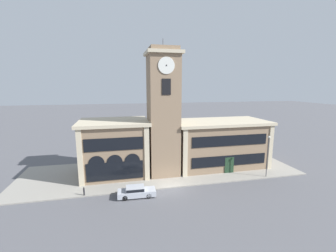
% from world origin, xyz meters
% --- Properties ---
extents(ground_plane, '(300.00, 300.00, 0.00)m').
position_xyz_m(ground_plane, '(0.00, 0.00, 0.00)').
color(ground_plane, '#56565B').
extents(sidewalk_kerb, '(43.26, 12.84, 0.15)m').
position_xyz_m(sidewalk_kerb, '(0.00, 6.42, 0.07)').
color(sidewalk_kerb, gray).
rests_on(sidewalk_kerb, ground_plane).
extents(clock_tower, '(5.10, 5.10, 20.25)m').
position_xyz_m(clock_tower, '(0.00, 5.33, 9.57)').
color(clock_tower, '#897056').
rests_on(clock_tower, ground_plane).
extents(town_hall_left_wing, '(10.38, 8.40, 8.47)m').
position_xyz_m(town_hall_left_wing, '(-7.34, 6.95, 4.26)').
color(town_hall_left_wing, '#897056').
rests_on(town_hall_left_wing, ground_plane).
extents(town_hall_right_wing, '(15.83, 8.40, 7.86)m').
position_xyz_m(town_hall_right_wing, '(10.07, 6.96, 3.96)').
color(town_hall_right_wing, '#897056').
rests_on(town_hall_right_wing, ground_plane).
extents(parked_car_near, '(4.73, 1.90, 1.34)m').
position_xyz_m(parked_car_near, '(-4.81, -1.23, 0.70)').
color(parked_car_near, '#B2B7C1').
rests_on(parked_car_near, ground_plane).
extents(street_lamp, '(0.36, 0.36, 6.26)m').
position_xyz_m(street_lamp, '(14.80, 0.47, 4.21)').
color(street_lamp, '#4C4C51').
rests_on(street_lamp, sidewalk_kerb).
extents(bollard, '(0.18, 0.18, 1.06)m').
position_xyz_m(bollard, '(-11.16, 0.27, 0.67)').
color(bollard, black).
rests_on(bollard, sidewalk_kerb).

